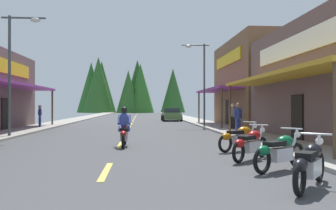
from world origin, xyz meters
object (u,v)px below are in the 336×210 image
at_px(parked_car_curbside, 171,115).
at_px(motorcycle_parked_right_2, 250,144).
at_px(pedestrian_strolling, 238,117).
at_px(motorcycle_parked_right_1, 280,151).
at_px(motorcycle_parked_right_3, 240,137).
at_px(motorcycle_parked_right_0, 310,163).
at_px(streetlamp_left, 16,58).
at_px(pedestrian_waiting, 40,115).
at_px(streetlamp_right, 200,73).
at_px(pedestrian_by_shop, 233,115).
at_px(rider_cruising_lead, 124,130).

bearing_deg(parked_car_curbside, motorcycle_parked_right_2, -179.74).
height_order(pedestrian_strolling, parked_car_curbside, pedestrian_strolling).
relative_size(motorcycle_parked_right_1, pedestrian_strolling, 1.02).
xyz_separation_m(motorcycle_parked_right_3, pedestrian_strolling, (1.55, 5.66, 0.54)).
relative_size(motorcycle_parked_right_0, motorcycle_parked_right_1, 0.94).
bearing_deg(streetlamp_left, motorcycle_parked_right_1, -45.11).
bearing_deg(motorcycle_parked_right_3, motorcycle_parked_right_0, -124.24).
distance_m(pedestrian_waiting, pedestrian_strolling, 14.41).
height_order(motorcycle_parked_right_2, motorcycle_parked_right_3, same).
height_order(streetlamp_right, motorcycle_parked_right_1, streetlamp_right).
bearing_deg(pedestrian_waiting, pedestrian_strolling, 118.13).
height_order(motorcycle_parked_right_3, pedestrian_strolling, pedestrian_strolling).
distance_m(streetlamp_right, parked_car_curbside, 11.56).
xyz_separation_m(motorcycle_parked_right_2, pedestrian_waiting, (-10.38, 15.39, 0.48)).
distance_m(motorcycle_parked_right_3, pedestrian_by_shop, 10.60).
distance_m(motorcycle_parked_right_3, parked_car_curbside, 25.49).
bearing_deg(rider_cruising_lead, streetlamp_left, 53.17).
bearing_deg(streetlamp_left, motorcycle_parked_right_3, -31.45).
height_order(motorcycle_parked_right_0, motorcycle_parked_right_3, same).
relative_size(motorcycle_parked_right_2, parked_car_curbside, 0.37).
height_order(motorcycle_parked_right_2, pedestrian_strolling, pedestrian_strolling).
height_order(streetlamp_right, motorcycle_parked_right_2, streetlamp_right).
distance_m(streetlamp_right, motorcycle_parked_right_0, 20.52).
distance_m(motorcycle_parked_right_2, pedestrian_waiting, 18.57).
xyz_separation_m(streetlamp_left, rider_cruising_lead, (5.58, -4.20, -3.36)).
xyz_separation_m(motorcycle_parked_right_0, motorcycle_parked_right_1, (0.17, 1.87, 0.00)).
height_order(motorcycle_parked_right_1, motorcycle_parked_right_2, same).
bearing_deg(streetlamp_left, pedestrian_by_shop, 19.56).
distance_m(motorcycle_parked_right_2, rider_cruising_lead, 5.44).
distance_m(motorcycle_parked_right_0, parked_car_curbside, 31.10).
xyz_separation_m(streetlamp_right, pedestrian_waiting, (-11.72, -1.20, -3.19)).
height_order(streetlamp_left, pedestrian_waiting, streetlamp_left).
bearing_deg(motorcycle_parked_right_0, rider_cruising_lead, 67.83).
distance_m(rider_cruising_lead, pedestrian_by_shop, 10.82).
distance_m(motorcycle_parked_right_0, pedestrian_by_shop, 16.14).
xyz_separation_m(motorcycle_parked_right_3, pedestrian_waiting, (-10.65, 13.33, 0.48)).
xyz_separation_m(motorcycle_parked_right_0, parked_car_curbside, (0.04, 31.10, 0.20)).
xyz_separation_m(motorcycle_parked_right_1, parked_car_curbside, (-0.13, 29.23, 0.20)).
xyz_separation_m(rider_cruising_lead, pedestrian_by_shop, (6.64, 8.54, 0.38)).
height_order(pedestrian_by_shop, pedestrian_waiting, pedestrian_by_shop).
bearing_deg(streetlamp_right, streetlamp_left, -141.48).
height_order(motorcycle_parked_right_2, rider_cruising_lead, rider_cruising_lead).
bearing_deg(pedestrian_strolling, motorcycle_parked_right_0, -41.48).
height_order(streetlamp_right, motorcycle_parked_right_0, streetlamp_right).
relative_size(motorcycle_parked_right_2, pedestrian_by_shop, 0.90).
xyz_separation_m(streetlamp_right, pedestrian_by_shop, (1.43, -4.25, -3.13)).
xyz_separation_m(streetlamp_left, motorcycle_parked_right_3, (9.72, -5.94, -3.52)).
height_order(streetlamp_right, pedestrian_waiting, streetlamp_right).
distance_m(streetlamp_right, motorcycle_parked_right_2, 17.05).
bearing_deg(pedestrian_waiting, motorcycle_parked_right_0, 89.08).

